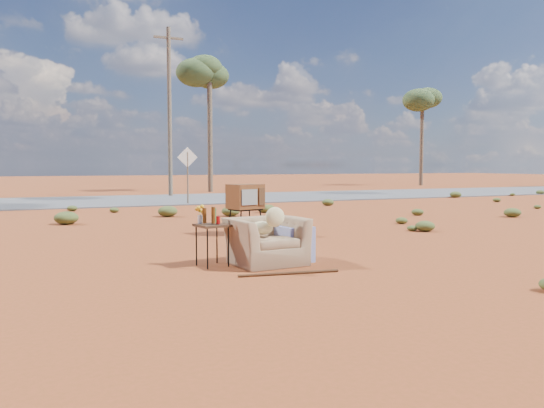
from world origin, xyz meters
name	(u,v)px	position (x,y,z in m)	size (l,w,h in m)	color
ground	(274,257)	(0.00, 0.00, 0.00)	(140.00, 140.00, 0.00)	maroon
highway	(136,200)	(0.00, 15.00, 0.02)	(140.00, 7.00, 0.04)	#565659
armchair	(271,235)	(-0.25, -0.47, 0.44)	(1.33, 0.93, 0.95)	#876849
tv_unit	(245,197)	(0.53, 2.85, 0.81)	(0.80, 0.71, 1.09)	black
side_table	(210,223)	(-1.19, -0.32, 0.65)	(0.52, 0.52, 0.90)	#3B2415
rusty_bar	(289,273)	(-0.35, -1.34, 0.02)	(0.04, 0.04, 1.44)	#462612
road_sign	(188,165)	(1.50, 12.00, 1.50)	(0.78, 0.06, 2.19)	brown
eucalyptus_center	(209,76)	(5.00, 21.00, 6.43)	(3.20, 3.20, 7.60)	brown
eucalyptus_right	(422,104)	(22.00, 24.00, 5.94)	(3.20, 3.20, 7.10)	brown
utility_pole_center	(169,110)	(2.00, 17.50, 4.15)	(1.40, 0.20, 8.00)	brown
scrub_patch	(168,224)	(-0.82, 4.41, 0.14)	(17.49, 8.07, 0.33)	#495525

